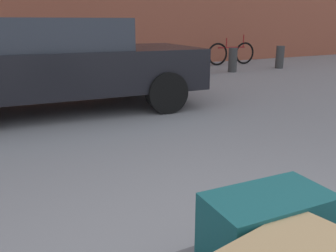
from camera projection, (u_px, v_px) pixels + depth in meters
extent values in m
cube|color=#144C51|center=(267.00, 226.00, 1.58)|extent=(0.58, 0.34, 0.30)
cube|color=black|center=(62.00, 70.00, 5.57)|extent=(4.42, 2.10, 0.64)
cube|color=#2D333D|center=(42.00, 34.00, 5.32)|extent=(2.51, 1.75, 0.46)
cylinder|color=black|center=(132.00, 77.00, 6.96)|extent=(0.65, 0.26, 0.64)
cylinder|color=black|center=(167.00, 92.00, 5.46)|extent=(0.65, 0.26, 0.64)
torus|color=black|center=(218.00, 54.00, 11.45)|extent=(0.72, 0.12, 0.72)
torus|color=black|center=(245.00, 53.00, 11.84)|extent=(0.72, 0.12, 0.72)
cylinder|color=maroon|center=(232.00, 47.00, 11.59)|extent=(1.00, 0.13, 0.04)
cylinder|color=maroon|center=(227.00, 43.00, 11.47)|extent=(0.04, 0.04, 0.30)
cylinder|color=maroon|center=(244.00, 41.00, 11.70)|extent=(0.04, 0.04, 0.40)
cylinder|color=#383838|center=(156.00, 65.00, 8.88)|extent=(0.24, 0.24, 0.67)
cylinder|color=#383838|center=(206.00, 62.00, 9.55)|extent=(0.24, 0.24, 0.67)
cylinder|color=#383838|center=(233.00, 60.00, 9.96)|extent=(0.24, 0.24, 0.67)
cylinder|color=#383838|center=(280.00, 57.00, 10.76)|extent=(0.24, 0.24, 0.67)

